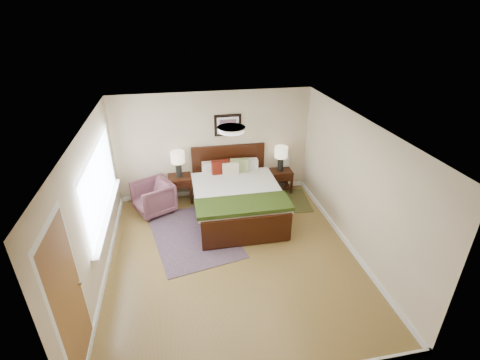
{
  "coord_description": "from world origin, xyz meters",
  "views": [
    {
      "loc": [
        -0.83,
        -5.04,
        4.18
      ],
      "look_at": [
        0.33,
        1.01,
        1.05
      ],
      "focal_mm": 26.0,
      "sensor_mm": 36.0,
      "label": 1
    }
  ],
  "objects_px": {
    "rug_persian": "(194,235)",
    "armchair": "(153,197)",
    "lamp_left": "(178,160)",
    "nightstand_left": "(180,182)",
    "lamp_right": "(281,155)",
    "bed": "(237,193)",
    "nightstand_right": "(280,179)"
  },
  "relations": [
    {
      "from": "bed",
      "to": "lamp_right",
      "type": "distance_m",
      "value": 1.58
    },
    {
      "from": "lamp_left",
      "to": "rug_persian",
      "type": "xyz_separation_m",
      "value": [
        0.19,
        -1.48,
        -1.04
      ]
    },
    {
      "from": "nightstand_left",
      "to": "armchair",
      "type": "bearing_deg",
      "value": -148.2
    },
    {
      "from": "armchair",
      "to": "lamp_right",
      "type": "bearing_deg",
      "value": 72.04
    },
    {
      "from": "bed",
      "to": "nightstand_right",
      "type": "height_order",
      "value": "bed"
    },
    {
      "from": "rug_persian",
      "to": "bed",
      "type": "bearing_deg",
      "value": 19.23
    },
    {
      "from": "nightstand_right",
      "to": "lamp_right",
      "type": "relative_size",
      "value": 0.93
    },
    {
      "from": "lamp_right",
      "to": "armchair",
      "type": "height_order",
      "value": "lamp_right"
    },
    {
      "from": "lamp_left",
      "to": "bed",
      "type": "bearing_deg",
      "value": -36.81
    },
    {
      "from": "nightstand_right",
      "to": "lamp_right",
      "type": "height_order",
      "value": "lamp_right"
    },
    {
      "from": "rug_persian",
      "to": "armchair",
      "type": "bearing_deg",
      "value": 114.28
    },
    {
      "from": "nightstand_left",
      "to": "armchair",
      "type": "height_order",
      "value": "armchair"
    },
    {
      "from": "lamp_right",
      "to": "armchair",
      "type": "bearing_deg",
      "value": -172.53
    },
    {
      "from": "lamp_left",
      "to": "armchair",
      "type": "xyz_separation_m",
      "value": [
        -0.6,
        -0.4,
        -0.69
      ]
    },
    {
      "from": "lamp_right",
      "to": "armchair",
      "type": "relative_size",
      "value": 0.77
    },
    {
      "from": "nightstand_right",
      "to": "lamp_right",
      "type": "distance_m",
      "value": 0.64
    },
    {
      "from": "bed",
      "to": "lamp_left",
      "type": "bearing_deg",
      "value": 143.19
    },
    {
      "from": "lamp_right",
      "to": "rug_persian",
      "type": "distance_m",
      "value": 2.85
    },
    {
      "from": "bed",
      "to": "rug_persian",
      "type": "distance_m",
      "value": 1.29
    },
    {
      "from": "lamp_left",
      "to": "armchair",
      "type": "bearing_deg",
      "value": -146.75
    },
    {
      "from": "nightstand_left",
      "to": "bed",
      "type": "bearing_deg",
      "value": -36.13
    },
    {
      "from": "bed",
      "to": "lamp_right",
      "type": "bearing_deg",
      "value": 35.55
    },
    {
      "from": "bed",
      "to": "rug_persian",
      "type": "height_order",
      "value": "bed"
    },
    {
      "from": "rug_persian",
      "to": "nightstand_left",
      "type": "bearing_deg",
      "value": 85.48
    },
    {
      "from": "lamp_left",
      "to": "lamp_right",
      "type": "bearing_deg",
      "value": 0.0
    },
    {
      "from": "rug_persian",
      "to": "lamp_left",
      "type": "bearing_deg",
      "value": 85.38
    },
    {
      "from": "bed",
      "to": "armchair",
      "type": "bearing_deg",
      "value": 164.73
    },
    {
      "from": "armchair",
      "to": "nightstand_left",
      "type": "bearing_deg",
      "value": 96.37
    },
    {
      "from": "bed",
      "to": "rug_persian",
      "type": "bearing_deg",
      "value": -148.93
    },
    {
      "from": "lamp_left",
      "to": "armchair",
      "type": "distance_m",
      "value": 1.0
    },
    {
      "from": "nightstand_left",
      "to": "nightstand_right",
      "type": "height_order",
      "value": "nightstand_left"
    },
    {
      "from": "nightstand_right",
      "to": "nightstand_left",
      "type": "bearing_deg",
      "value": -179.81
    }
  ]
}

